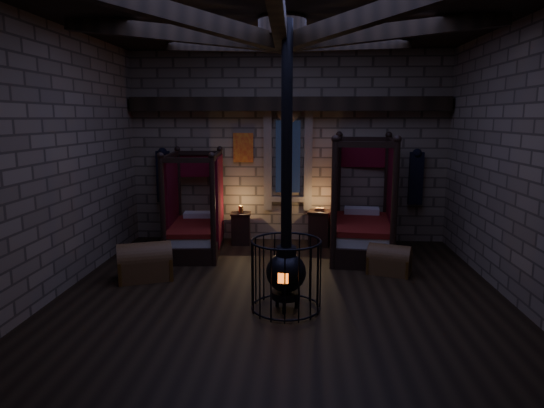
# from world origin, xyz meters

# --- Properties ---
(room) EXTENTS (7.02, 7.02, 4.29)m
(room) POSITION_xyz_m (-0.00, 0.09, 3.74)
(room) COLOR black
(room) RESTS_ON ground
(bed_left) EXTENTS (1.20, 2.04, 2.04)m
(bed_left) POSITION_xyz_m (-1.88, 2.37, 0.50)
(bed_left) COLOR black
(bed_left) RESTS_ON ground
(bed_right) EXTENTS (1.41, 2.36, 2.35)m
(bed_right) POSITION_xyz_m (1.55, 2.45, 0.58)
(bed_right) COLOR black
(bed_right) RESTS_ON ground
(trunk_left) EXTENTS (1.04, 0.85, 0.66)m
(trunk_left) POSITION_xyz_m (-2.38, 0.57, 0.29)
(trunk_left) COLOR brown
(trunk_left) RESTS_ON ground
(trunk_right) EXTENTS (0.85, 0.69, 0.54)m
(trunk_right) POSITION_xyz_m (1.89, 1.14, 0.24)
(trunk_right) COLOR brown
(trunk_right) RESTS_ON ground
(nightstand_left) EXTENTS (0.46, 0.44, 0.86)m
(nightstand_left) POSITION_xyz_m (-1.02, 3.04, 0.36)
(nightstand_left) COLOR black
(nightstand_left) RESTS_ON ground
(nightstand_right) EXTENTS (0.55, 0.53, 0.83)m
(nightstand_right) POSITION_xyz_m (0.71, 3.05, 0.39)
(nightstand_right) COLOR black
(nightstand_right) RESTS_ON ground
(stove) EXTENTS (1.02, 1.02, 4.05)m
(stove) POSITION_xyz_m (0.09, -0.63, 0.63)
(stove) COLOR black
(stove) RESTS_ON ground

